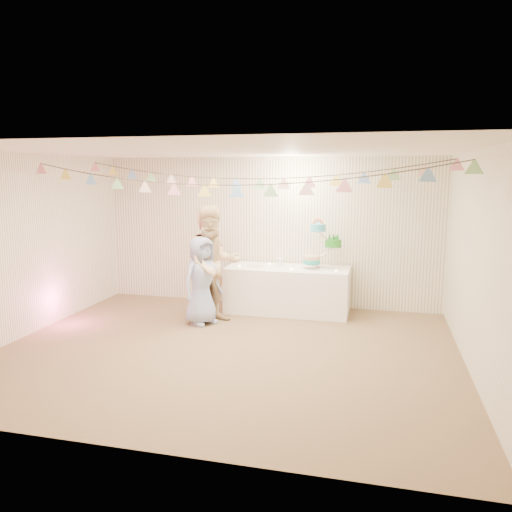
% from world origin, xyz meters
% --- Properties ---
extents(floor, '(6.00, 6.00, 0.00)m').
position_xyz_m(floor, '(0.00, 0.00, 0.00)').
color(floor, brown).
rests_on(floor, ground).
extents(ceiling, '(6.00, 6.00, 0.00)m').
position_xyz_m(ceiling, '(0.00, 0.00, 2.60)').
color(ceiling, white).
rests_on(ceiling, ground).
extents(back_wall, '(6.00, 6.00, 0.00)m').
position_xyz_m(back_wall, '(0.00, 2.50, 1.30)').
color(back_wall, white).
rests_on(back_wall, ground).
extents(front_wall, '(6.00, 6.00, 0.00)m').
position_xyz_m(front_wall, '(0.00, -2.50, 1.30)').
color(front_wall, white).
rests_on(front_wall, ground).
extents(left_wall, '(5.00, 5.00, 0.00)m').
position_xyz_m(left_wall, '(-3.00, 0.00, 1.30)').
color(left_wall, white).
rests_on(left_wall, ground).
extents(right_wall, '(5.00, 5.00, 0.00)m').
position_xyz_m(right_wall, '(3.00, 0.00, 1.30)').
color(right_wall, white).
rests_on(right_wall, ground).
extents(table, '(2.04, 0.82, 0.77)m').
position_xyz_m(table, '(0.44, 2.04, 0.38)').
color(table, white).
rests_on(table, floor).
extents(cake_stand, '(0.68, 0.40, 0.76)m').
position_xyz_m(cake_stand, '(0.99, 2.09, 1.13)').
color(cake_stand, silver).
rests_on(cake_stand, table).
extents(cake_bottom, '(0.31, 0.31, 0.15)m').
position_xyz_m(cake_bottom, '(0.84, 2.03, 0.84)').
color(cake_bottom, teal).
rests_on(cake_bottom, cake_stand).
extents(cake_middle, '(0.27, 0.27, 0.22)m').
position_xyz_m(cake_middle, '(1.17, 2.18, 1.11)').
color(cake_middle, '#1F821C').
rests_on(cake_middle, cake_stand).
extents(cake_top_tier, '(0.25, 0.25, 0.19)m').
position_xyz_m(cake_top_tier, '(0.93, 2.06, 1.38)').
color(cake_top_tier, '#42B6D1').
rests_on(cake_top_tier, cake_stand).
extents(platter, '(0.30, 0.30, 0.02)m').
position_xyz_m(platter, '(-0.12, 1.99, 0.76)').
color(platter, white).
rests_on(platter, table).
extents(posy, '(0.13, 0.13, 0.15)m').
position_xyz_m(posy, '(0.30, 2.09, 0.83)').
color(posy, white).
rests_on(posy, table).
extents(person_adult_a, '(0.65, 0.75, 1.72)m').
position_xyz_m(person_adult_a, '(-0.74, 1.46, 0.86)').
color(person_adult_a, tan).
rests_on(person_adult_a, floor).
extents(person_adult_b, '(1.14, 1.10, 1.84)m').
position_xyz_m(person_adult_b, '(-0.58, 1.20, 0.92)').
color(person_adult_b, '#D8B785').
rests_on(person_adult_b, floor).
extents(person_child, '(0.72, 0.80, 1.38)m').
position_xyz_m(person_child, '(-0.73, 1.05, 0.69)').
color(person_child, '#8E9EC9').
rests_on(person_child, floor).
extents(bunting_back, '(5.60, 1.10, 0.40)m').
position_xyz_m(bunting_back, '(0.00, 1.10, 2.35)').
color(bunting_back, pink).
rests_on(bunting_back, ceiling).
extents(bunting_front, '(5.60, 0.90, 0.36)m').
position_xyz_m(bunting_front, '(0.00, -0.20, 2.32)').
color(bunting_front, '#72A5E5').
rests_on(bunting_front, ceiling).
extents(tealight_0, '(0.04, 0.04, 0.03)m').
position_xyz_m(tealight_0, '(-0.36, 1.89, 0.78)').
color(tealight_0, '#FFD88C').
rests_on(tealight_0, table).
extents(tealight_1, '(0.04, 0.04, 0.03)m').
position_xyz_m(tealight_1, '(0.09, 2.22, 0.78)').
color(tealight_1, '#FFD88C').
rests_on(tealight_1, table).
extents(tealight_2, '(0.04, 0.04, 0.03)m').
position_xyz_m(tealight_2, '(0.54, 1.82, 0.78)').
color(tealight_2, '#FFD88C').
rests_on(tealight_2, table).
extents(tealight_3, '(0.04, 0.04, 0.03)m').
position_xyz_m(tealight_3, '(0.79, 2.26, 0.78)').
color(tealight_3, '#FFD88C').
rests_on(tealight_3, table).
extents(tealight_4, '(0.04, 0.04, 0.03)m').
position_xyz_m(tealight_4, '(1.26, 1.86, 0.78)').
color(tealight_4, '#FFD88C').
rests_on(tealight_4, table).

